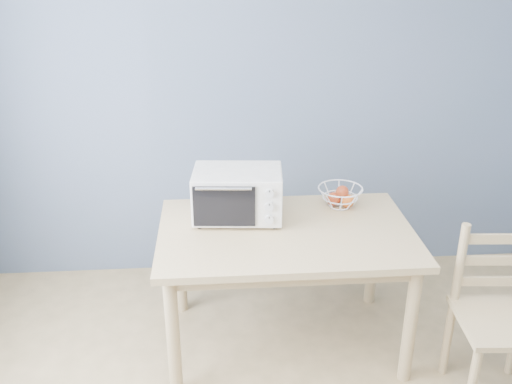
{
  "coord_description": "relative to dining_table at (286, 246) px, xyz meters",
  "views": [
    {
      "loc": [
        -0.41,
        -1.42,
        2.2
      ],
      "look_at": [
        -0.19,
        1.47,
        0.93
      ],
      "focal_mm": 40.0,
      "sensor_mm": 36.0,
      "label": 1
    }
  ],
  "objects": [
    {
      "name": "toaster_oven",
      "position": [
        -0.28,
        0.17,
        0.25
      ],
      "size": [
        0.52,
        0.39,
        0.29
      ],
      "rotation": [
        0.0,
        0.0,
        -0.08
      ],
      "color": "white",
      "rests_on": "dining_table"
    },
    {
      "name": "dining_chair",
      "position": [
        1.02,
        -0.5,
        -0.19
      ],
      "size": [
        0.46,
        0.46,
        0.93
      ],
      "rotation": [
        0.0,
        0.0,
        -0.07
      ],
      "color": "tan",
      "rests_on": "ground"
    },
    {
      "name": "fruit_basket",
      "position": [
        0.36,
        0.28,
        0.17
      ],
      "size": [
        0.3,
        0.3,
        0.14
      ],
      "rotation": [
        0.0,
        0.0,
        -0.14
      ],
      "color": "white",
      "rests_on": "dining_table"
    },
    {
      "name": "room",
      "position": [
        0.03,
        -1.35,
        0.65
      ],
      "size": [
        4.01,
        4.51,
        2.61
      ],
      "color": "tan",
      "rests_on": "ground"
    },
    {
      "name": "dining_table",
      "position": [
        0.0,
        0.0,
        0.0
      ],
      "size": [
        1.4,
        0.9,
        0.75
      ],
      "color": "tan",
      "rests_on": "ground"
    }
  ]
}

